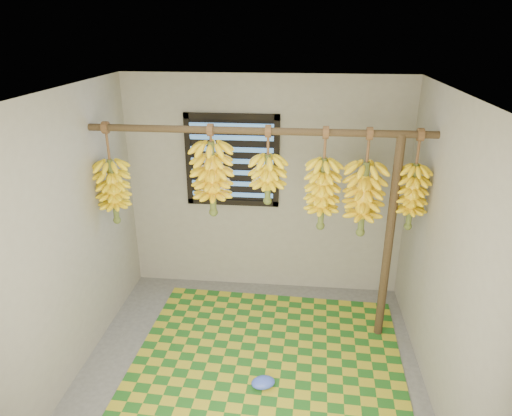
# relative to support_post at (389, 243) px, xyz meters

# --- Properties ---
(floor) EXTENTS (3.00, 3.00, 0.01)m
(floor) POSITION_rel_support_post_xyz_m (-1.20, -0.70, -1.00)
(floor) COLOR #555555
(floor) RESTS_ON ground
(ceiling) EXTENTS (3.00, 3.00, 0.01)m
(ceiling) POSITION_rel_support_post_xyz_m (-1.20, -0.70, 1.40)
(ceiling) COLOR silver
(ceiling) RESTS_ON wall_back
(wall_back) EXTENTS (3.00, 0.01, 2.40)m
(wall_back) POSITION_rel_support_post_xyz_m (-1.20, 0.80, 0.20)
(wall_back) COLOR gray
(wall_back) RESTS_ON floor
(wall_left) EXTENTS (0.01, 3.00, 2.40)m
(wall_left) POSITION_rel_support_post_xyz_m (-2.71, -0.70, 0.20)
(wall_left) COLOR gray
(wall_left) RESTS_ON floor
(wall_right) EXTENTS (0.01, 3.00, 2.40)m
(wall_right) POSITION_rel_support_post_xyz_m (0.30, -0.70, 0.20)
(wall_right) COLOR gray
(wall_right) RESTS_ON floor
(window) EXTENTS (1.00, 0.04, 1.00)m
(window) POSITION_rel_support_post_xyz_m (-1.55, 0.78, 0.50)
(window) COLOR black
(window) RESTS_ON wall_back
(hanging_pole) EXTENTS (3.00, 0.06, 0.06)m
(hanging_pole) POSITION_rel_support_post_xyz_m (-1.20, 0.00, 1.00)
(hanging_pole) COLOR #463621
(hanging_pole) RESTS_ON wall_left
(support_post) EXTENTS (0.08, 0.08, 2.00)m
(support_post) POSITION_rel_support_post_xyz_m (0.00, 0.00, 0.00)
(support_post) COLOR #463621
(support_post) RESTS_ON floor
(woven_mat) EXTENTS (2.48, 2.01, 0.01)m
(woven_mat) POSITION_rel_support_post_xyz_m (-1.05, -0.41, -0.99)
(woven_mat) COLOR #1E5B1A
(woven_mat) RESTS_ON floor
(plastic_bag) EXTENTS (0.24, 0.21, 0.08)m
(plastic_bag) POSITION_rel_support_post_xyz_m (-1.07, -0.84, -0.95)
(plastic_bag) COLOR blue
(plastic_bag) RESTS_ON woven_mat
(banana_bunch_a) EXTENTS (0.32, 0.32, 0.96)m
(banana_bunch_a) POSITION_rel_support_post_xyz_m (-2.55, 0.00, 0.40)
(banana_bunch_a) COLOR brown
(banana_bunch_a) RESTS_ON hanging_pole
(banana_bunch_b) EXTENTS (0.37, 0.37, 0.84)m
(banana_bunch_b) POSITION_rel_support_post_xyz_m (-1.61, 0.00, 0.55)
(banana_bunch_b) COLOR brown
(banana_bunch_b) RESTS_ON hanging_pole
(banana_bunch_c) EXTENTS (0.32, 0.32, 0.70)m
(banana_bunch_c) POSITION_rel_support_post_xyz_m (-1.11, 0.00, 0.57)
(banana_bunch_c) COLOR brown
(banana_bunch_c) RESTS_ON hanging_pole
(banana_bunch_d) EXTENTS (0.29, 0.29, 0.93)m
(banana_bunch_d) POSITION_rel_support_post_xyz_m (-0.62, 0.00, 0.45)
(banana_bunch_d) COLOR brown
(banana_bunch_d) RESTS_ON hanging_pole
(banana_bunch_e) EXTENTS (0.36, 0.36, 0.98)m
(banana_bunch_e) POSITION_rel_support_post_xyz_m (-0.26, 0.00, 0.41)
(banana_bunch_e) COLOR brown
(banana_bunch_e) RESTS_ON hanging_pole
(banana_bunch_f) EXTENTS (0.26, 0.26, 0.90)m
(banana_bunch_f) POSITION_rel_support_post_xyz_m (0.15, 0.00, 0.45)
(banana_bunch_f) COLOR brown
(banana_bunch_f) RESTS_ON hanging_pole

